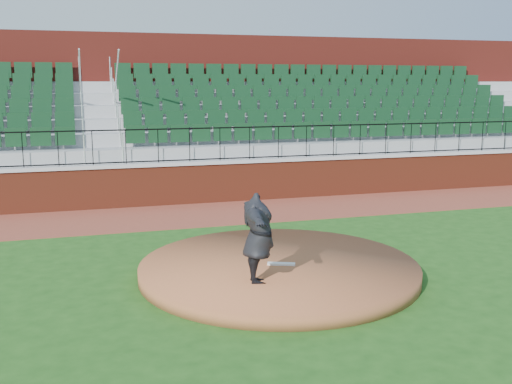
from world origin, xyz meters
TOP-DOWN VIEW (x-y plane):
  - ground at (0.00, 0.00)m, footprint 90.00×90.00m
  - warning_track at (0.00, 5.40)m, footprint 34.00×3.20m
  - field_wall at (0.00, 7.00)m, footprint 34.00×0.35m
  - wall_cap at (0.00, 7.00)m, footprint 34.00×0.45m
  - wall_railing at (0.00, 7.00)m, footprint 34.00×0.05m
  - seating_stands at (0.00, 9.72)m, footprint 34.00×5.10m
  - concourse_wall at (0.00, 12.52)m, footprint 34.00×0.50m
  - pitchers_mound at (-0.10, -0.37)m, footprint 5.36×5.36m
  - pitching_rubber at (-0.10, -0.51)m, footprint 0.54×0.32m
  - pitcher at (-0.81, -1.35)m, footprint 0.84×2.01m

SIDE VIEW (x-z plane):
  - ground at x=0.00m, z-range 0.00..0.00m
  - warning_track at x=0.00m, z-range 0.00..0.01m
  - pitchers_mound at x=-0.10m, z-range 0.00..0.25m
  - pitching_rubber at x=-0.10m, z-range 0.25..0.29m
  - field_wall at x=0.00m, z-range 0.00..1.20m
  - pitcher at x=-0.81m, z-range 0.25..1.84m
  - wall_cap at x=0.00m, z-range 1.20..1.30m
  - wall_railing at x=0.00m, z-range 1.30..2.30m
  - seating_stands at x=0.00m, z-range 0.00..4.60m
  - concourse_wall at x=0.00m, z-range 0.00..5.50m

